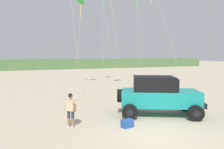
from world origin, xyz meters
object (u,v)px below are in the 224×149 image
Objects in this scene: jeep at (159,95)px; kite_blue_swept at (82,2)px; cooler_box at (127,123)px; person_watching at (71,108)px.

kite_blue_swept is at bearing 94.60° from jeep.
kite_blue_swept reaches higher than jeep.
jeep reaches higher than cooler_box.
jeep is at bearing -85.40° from kite_blue_swept.
cooler_box is at bearing -155.56° from jeep.
jeep is 15.09m from kite_blue_swept.
kite_blue_swept is (-1.03, 12.75, 8.00)m from jeep.
person_watching is 2.98× the size of cooler_box.
cooler_box is (2.51, -1.08, -0.75)m from person_watching.
jeep is 0.51× the size of kite_blue_swept.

